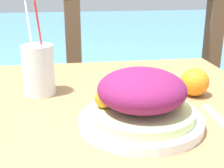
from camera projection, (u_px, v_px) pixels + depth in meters
name	position (u px, v px, depth m)	size (l,w,h in m)	color
patio_table	(83.00, 144.00, 0.81)	(0.98, 0.79, 0.73)	#997047
railing_fence	(73.00, 46.00, 1.44)	(2.80, 0.08, 1.07)	brown
sea_backdrop	(69.00, 45.00, 3.95)	(12.00, 4.00, 0.41)	teal
salad_plate	(141.00, 102.00, 0.65)	(0.26, 0.26, 0.12)	white
drink_glass	(39.00, 70.00, 0.82)	(0.08, 0.08, 0.25)	silver
fork	(221.00, 122.00, 0.67)	(0.02, 0.18, 0.00)	silver
orange_near_basket	(195.00, 82.00, 0.82)	(0.07, 0.07, 0.07)	orange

